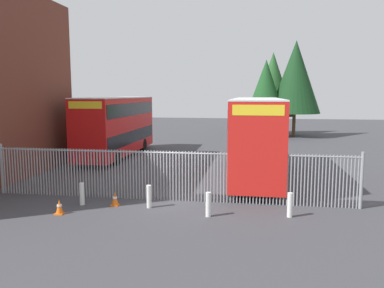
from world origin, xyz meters
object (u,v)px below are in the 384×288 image
object	(u,v)px
bollard_far_right	(290,205)
bollard_center_front	(149,196)
traffic_cone_by_gate	(59,207)
traffic_cone_mid_forecourt	(115,199)
double_decker_bus_near_gate	(257,135)
bollard_near_left	(82,194)
bollard_near_right	(208,204)
double_decker_bus_behind_fence_left	(117,124)

from	to	relation	value
bollard_far_right	bollard_center_front	bearing A→B (deg)	176.51
bollard_far_right	traffic_cone_by_gate	world-z (taller)	bollard_far_right
bollard_far_right	traffic_cone_mid_forecourt	distance (m)	7.14
double_decker_bus_near_gate	bollard_near_left	xyz separation A→B (m)	(-7.28, -6.59, -1.95)
traffic_cone_mid_forecourt	bollard_near_right	bearing A→B (deg)	-11.80
bollard_far_right	traffic_cone_mid_forecourt	size ratio (longest dim) A/B	1.61
double_decker_bus_behind_fence_left	traffic_cone_by_gate	size ratio (longest dim) A/B	18.32
double_decker_bus_near_gate	bollard_near_left	bearing A→B (deg)	-137.84
double_decker_bus_near_gate	bollard_center_front	world-z (taller)	double_decker_bus_near_gate
bollard_near_right	traffic_cone_mid_forecourt	distance (m)	4.14
bollard_near_left	bollard_near_right	xyz separation A→B (m)	(5.45, -0.72, 0.00)
bollard_far_right	double_decker_bus_behind_fence_left	bearing A→B (deg)	132.09
double_decker_bus_behind_fence_left	traffic_cone_by_gate	bearing A→B (deg)	-79.40
double_decker_bus_behind_fence_left	traffic_cone_mid_forecourt	xyz separation A→B (m)	(4.29, -12.21, -2.13)
bollard_far_right	traffic_cone_by_gate	distance (m)	8.92
bollard_center_front	bollard_far_right	distance (m)	5.63
double_decker_bus_near_gate	double_decker_bus_behind_fence_left	bearing A→B (deg)	150.52
double_decker_bus_near_gate	bollard_near_left	size ratio (longest dim) A/B	11.38
bollard_center_front	traffic_cone_by_gate	distance (m)	3.52
double_decker_bus_behind_fence_left	bollard_far_right	world-z (taller)	double_decker_bus_behind_fence_left
double_decker_bus_near_gate	bollard_far_right	world-z (taller)	double_decker_bus_near_gate
bollard_far_right	traffic_cone_by_gate	size ratio (longest dim) A/B	1.61
double_decker_bus_behind_fence_left	double_decker_bus_near_gate	bearing A→B (deg)	-29.48
bollard_center_front	bollard_near_right	world-z (taller)	same
double_decker_bus_behind_fence_left	bollard_near_right	world-z (taller)	double_decker_bus_behind_fence_left
double_decker_bus_behind_fence_left	bollard_center_front	world-z (taller)	double_decker_bus_behind_fence_left
double_decker_bus_near_gate	double_decker_bus_behind_fence_left	distance (m)	11.67
bollard_center_front	traffic_cone_mid_forecourt	world-z (taller)	bollard_center_front
bollard_near_right	bollard_far_right	bearing A→B (deg)	7.82
double_decker_bus_behind_fence_left	traffic_cone_by_gate	distance (m)	14.06
traffic_cone_mid_forecourt	traffic_cone_by_gate	bearing A→B (deg)	-139.96
bollard_far_right	traffic_cone_mid_forecourt	xyz separation A→B (m)	(-7.13, 0.42, -0.19)
bollard_near_left	bollard_center_front	xyz separation A→B (m)	(2.91, 0.04, 0.00)
double_decker_bus_behind_fence_left	bollard_near_left	bearing A→B (deg)	-76.84
double_decker_bus_behind_fence_left	traffic_cone_by_gate	world-z (taller)	double_decker_bus_behind_fence_left
bollard_near_right	traffic_cone_mid_forecourt	world-z (taller)	bollard_near_right
bollard_near_left	bollard_near_right	size ratio (longest dim) A/B	1.00
double_decker_bus_behind_fence_left	bollard_center_front	distance (m)	13.73
double_decker_bus_behind_fence_left	bollard_center_front	xyz separation A→B (m)	(5.79, -12.29, -1.95)
double_decker_bus_near_gate	bollard_far_right	distance (m)	7.27
bollard_near_right	bollard_far_right	world-z (taller)	same
bollard_far_right	traffic_cone_by_gate	bearing A→B (deg)	-173.37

